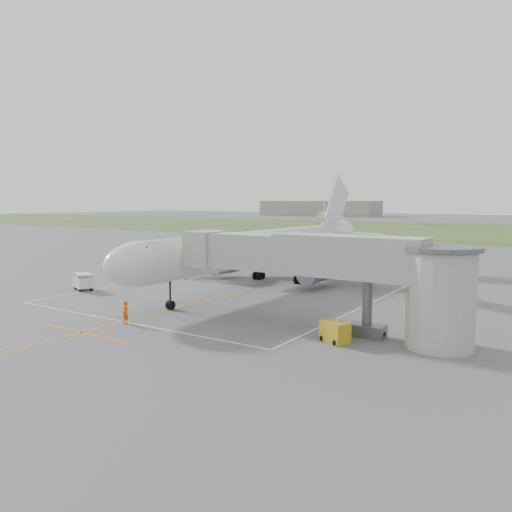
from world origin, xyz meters
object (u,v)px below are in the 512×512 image
Objects in this scene: baggage_cart at (83,282)px; ramp_worker_wing at (186,273)px; airliner at (262,248)px; ramp_worker_nose at (125,313)px; gpu_unit at (335,332)px; jet_bridge at (338,269)px.

ramp_worker_wing is (4.28, 12.04, -0.11)m from baggage_cart.
airliner is 11.15m from ramp_worker_wing.
baggage_cart is 1.65× the size of ramp_worker_nose.
baggage_cart is (-31.45, 3.60, 0.22)m from gpu_unit.
ramp_worker_wing is at bearing 174.02° from gpu_unit.
baggage_cart reaches higher than gpu_unit.
jet_bridge is at bearing 19.92° from baggage_cart.
ramp_worker_wing is (-11.20, 19.98, -0.09)m from ramp_worker_nose.
ramp_worker_wing is at bearing 92.36° from baggage_cart.
gpu_unit is 16.55m from ramp_worker_nose.
airliner reaches higher than gpu_unit.
gpu_unit is (16.67, -16.78, -3.68)m from airliner.
ramp_worker_wing is at bearing 131.00° from ramp_worker_nose.
jet_bridge is 10.34× the size of gpu_unit.
jet_bridge is at bearing -158.67° from ramp_worker_wing.
ramp_worker_nose is 1.11× the size of ramp_worker_wing.
jet_bridge reaches higher than ramp_worker_wing.
airliner is 28.72× the size of ramp_worker_wing.
gpu_unit is 0.75× the size of baggage_cart.
gpu_unit is 31.66m from baggage_cart.
airliner is at bearing -125.88° from ramp_worker_wing.
airliner is at bearing 103.62° from ramp_worker_nose.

